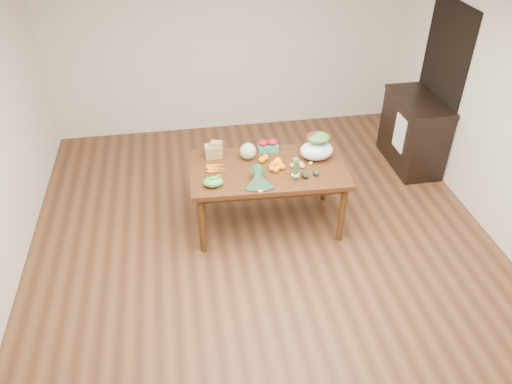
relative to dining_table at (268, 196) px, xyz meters
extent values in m
plane|color=brown|center=(-0.11, -0.59, -0.38)|extent=(6.00, 6.00, 0.00)
cube|color=beige|center=(-0.11, 2.41, 0.98)|extent=(5.00, 0.02, 2.70)
cube|color=#4E2612|center=(0.00, 0.00, 0.00)|extent=(1.69, 0.99, 0.75)
cube|color=black|center=(2.37, 1.01, 0.68)|extent=(0.02, 1.00, 2.10)
cube|color=black|center=(2.11, 0.95, 0.10)|extent=(0.52, 1.02, 0.94)
cube|color=white|center=(1.85, 0.81, 0.18)|extent=(0.02, 0.28, 0.45)
sphere|color=#8FB96B|center=(-0.18, 0.22, 0.47)|extent=(0.18, 0.18, 0.18)
sphere|color=orange|center=(-0.05, 0.11, 0.41)|extent=(0.07, 0.07, 0.07)
sphere|color=#FDAC0F|center=(-0.01, 0.16, 0.41)|extent=(0.07, 0.07, 0.07)
sphere|color=#FF9F0F|center=(0.11, 0.05, 0.42)|extent=(0.08, 0.08, 0.08)
ellipsoid|color=green|center=(-0.61, -0.23, 0.42)|extent=(0.20, 0.15, 0.09)
ellipsoid|color=tan|center=(0.25, -0.04, 0.40)|extent=(0.06, 0.05, 0.05)
ellipsoid|color=tan|center=(0.35, -0.07, 0.40)|extent=(0.06, 0.05, 0.05)
ellipsoid|color=#D3B97A|center=(0.35, -0.02, 0.40)|extent=(0.06, 0.05, 0.05)
ellipsoid|color=tan|center=(0.31, 0.07, 0.40)|extent=(0.06, 0.05, 0.05)
ellipsoid|color=tan|center=(0.45, -0.02, 0.39)|extent=(0.04, 0.04, 0.04)
ellipsoid|color=black|center=(0.33, -0.24, 0.41)|extent=(0.10, 0.12, 0.07)
ellipsoid|color=black|center=(0.46, -0.22, 0.40)|extent=(0.08, 0.10, 0.06)
camera|label=1|loc=(-0.88, -4.35, 3.24)|focal=35.00mm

